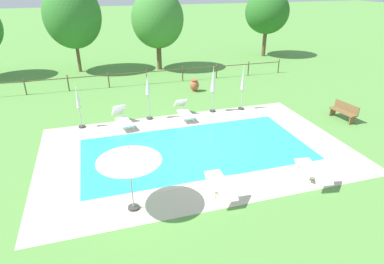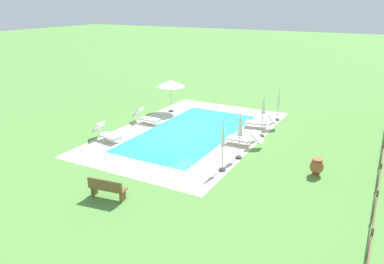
{
  "view_description": "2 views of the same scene",
  "coord_description": "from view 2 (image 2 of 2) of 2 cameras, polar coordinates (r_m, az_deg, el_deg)",
  "views": [
    {
      "loc": [
        -3.82,
        -11.87,
        6.72
      ],
      "look_at": [
        -0.03,
        0.5,
        0.6
      ],
      "focal_mm": 30.72,
      "sensor_mm": 36.0,
      "label": 1
    },
    {
      "loc": [
        17.84,
        9.8,
        7.25
      ],
      "look_at": [
        1.91,
        1.16,
        0.8
      ],
      "focal_mm": 34.46,
      "sensor_mm": 36.0,
      "label": 2
    }
  ],
  "objects": [
    {
      "name": "patio_umbrella_open_foreground",
      "position": [
        25.24,
        -3.32,
        7.52
      ],
      "size": [
        1.97,
        1.97,
        2.26
      ],
      "color": "#383838",
      "rests_on": "ground"
    },
    {
      "name": "sun_lounger_north_mid",
      "position": [
        20.76,
        -13.12,
        -0.23
      ],
      "size": [
        0.89,
        1.95,
        0.97
      ],
      "color": "white",
      "rests_on": "ground"
    },
    {
      "name": "sun_lounger_north_end",
      "position": [
        23.28,
        -7.08,
        2.29
      ],
      "size": [
        0.7,
        1.94,
        0.94
      ],
      "color": "white",
      "rests_on": "ground"
    },
    {
      "name": "perimeter_fence",
      "position": [
        19.34,
        27.47,
        -2.61
      ],
      "size": [
        20.55,
        0.08,
        1.05
      ],
      "color": "brown",
      "rests_on": "ground"
    },
    {
      "name": "wooden_bench_lawn_side",
      "position": [
        14.7,
        -13.03,
        -8.44
      ],
      "size": [
        0.65,
        1.55,
        0.87
      ],
      "color": "brown",
      "rests_on": "ground"
    },
    {
      "name": "swimming_pool_water",
      "position": [
        21.6,
        -0.28,
        -0.01
      ],
      "size": [
        9.55,
        4.74,
        0.01
      ],
      "primitive_type": "cube",
      "color": "#2DB7C6",
      "rests_on": "ground"
    },
    {
      "name": "sun_lounger_north_far",
      "position": [
        22.6,
        10.63,
        1.58
      ],
      "size": [
        0.95,
        1.95,
        0.98
      ],
      "color": "white",
      "rests_on": "ground"
    },
    {
      "name": "patio_umbrella_closed_row_mid_east",
      "position": [
        24.04,
        13.26,
        4.96
      ],
      "size": [
        0.32,
        0.32,
        2.3
      ],
      "color": "#383838",
      "rests_on": "ground"
    },
    {
      "name": "pool_deck_paving",
      "position": [
        21.6,
        -0.28,
        -0.01
      ],
      "size": [
        12.97,
        8.16,
        0.01
      ],
      "primitive_type": "cube",
      "color": "beige",
      "rests_on": "ground"
    },
    {
      "name": "patio_umbrella_closed_row_west",
      "position": [
        16.27,
        4.82,
        -1.05
      ],
      "size": [
        0.32,
        0.32,
        2.48
      ],
      "color": "#383838",
      "rests_on": "ground"
    },
    {
      "name": "terracotta_urn_near_fence",
      "position": [
        17.1,
        18.74,
        -5.07
      ],
      "size": [
        0.59,
        0.59,
        0.78
      ],
      "color": "#A85B38",
      "rests_on": "ground"
    },
    {
      "name": "sun_lounger_north_near_steps",
      "position": [
        19.71,
        8.08,
        -1.01
      ],
      "size": [
        0.64,
        1.97,
        0.89
      ],
      "color": "white",
      "rests_on": "ground"
    },
    {
      "name": "patio_umbrella_closed_row_centre",
      "position": [
        20.8,
        10.97,
        3.58
      ],
      "size": [
        0.32,
        0.32,
        2.44
      ],
      "color": "#383838",
      "rests_on": "ground"
    },
    {
      "name": "ground_plane",
      "position": [
        21.61,
        -0.28,
        -0.02
      ],
      "size": [
        160.0,
        160.0,
        0.0
      ],
      "primitive_type": "plane",
      "color": "#599342"
    },
    {
      "name": "patio_umbrella_closed_row_mid_west",
      "position": [
        17.62,
        7.46,
        0.94
      ],
      "size": [
        0.32,
        0.32,
        2.51
      ],
      "color": "#383838",
      "rests_on": "ground"
    },
    {
      "name": "pool_coping_rim",
      "position": [
        21.6,
        -0.28,
        0.0
      ],
      "size": [
        10.03,
        5.22,
        0.01
      ],
      "color": "beige",
      "rests_on": "ground"
    }
  ]
}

